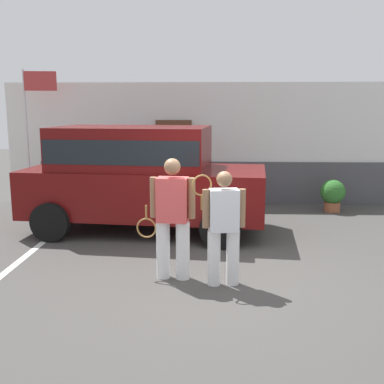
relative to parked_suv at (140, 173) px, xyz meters
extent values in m
plane|color=#423F3D|center=(1.42, -2.63, -1.15)|extent=(40.00, 40.00, 0.00)
cube|color=silver|center=(-1.66, -1.13, -1.14)|extent=(0.12, 4.40, 0.01)
cube|color=white|center=(1.42, 2.93, 0.37)|extent=(10.50, 0.30, 3.02)
cube|color=#4C4C51|center=(1.42, 2.73, -0.62)|extent=(8.82, 0.10, 1.06)
cube|color=brown|center=(0.44, 2.71, -0.10)|extent=(0.90, 0.06, 2.10)
cube|color=#590C0C|center=(0.11, -0.01, -0.35)|extent=(4.77, 2.34, 0.90)
cube|color=#590C0C|center=(-0.14, 0.01, 0.50)|extent=(3.06, 2.04, 0.80)
cube|color=black|center=(-0.14, 0.01, 0.48)|extent=(3.00, 2.05, 0.44)
cylinder|color=black|center=(1.74, 0.78, -0.79)|extent=(0.74, 0.33, 0.72)
cylinder|color=black|center=(1.56, -1.11, -0.79)|extent=(0.74, 0.33, 0.72)
cylinder|color=black|center=(-1.34, 1.09, -0.79)|extent=(0.74, 0.33, 0.72)
cylinder|color=black|center=(-1.53, -0.80, -0.79)|extent=(0.74, 0.33, 0.72)
cylinder|color=white|center=(0.99, -2.57, -0.73)|extent=(0.20, 0.20, 0.84)
cylinder|color=white|center=(0.71, -2.54, -0.73)|extent=(0.20, 0.20, 0.84)
cube|color=#E04C4C|center=(0.85, -2.56, 0.00)|extent=(0.45, 0.31, 0.62)
sphere|color=#8C6647|center=(0.85, -2.56, 0.47)|extent=(0.23, 0.23, 0.23)
cylinder|color=#8C6647|center=(1.12, -2.59, 0.03)|extent=(0.11, 0.11, 0.57)
cylinder|color=#8C6647|center=(0.58, -2.53, 0.03)|extent=(0.11, 0.11, 0.57)
torus|color=olive|center=(0.46, -2.47, -0.43)|extent=(0.37, 0.06, 0.37)
cylinder|color=olive|center=(0.46, -2.47, -0.20)|extent=(0.03, 0.03, 0.20)
cylinder|color=white|center=(1.69, -2.75, -0.76)|extent=(0.18, 0.18, 0.77)
cylinder|color=white|center=(1.43, -2.78, -0.76)|extent=(0.18, 0.18, 0.77)
cube|color=silver|center=(1.56, -2.77, -0.09)|extent=(0.42, 0.29, 0.57)
sphere|color=#8C6647|center=(1.56, -2.77, 0.33)|extent=(0.21, 0.21, 0.21)
cylinder|color=#8C6647|center=(1.80, -2.74, -0.07)|extent=(0.10, 0.10, 0.52)
cylinder|color=#8C6647|center=(1.32, -2.80, -0.07)|extent=(0.10, 0.10, 0.52)
torus|color=olive|center=(1.26, -2.75, 0.24)|extent=(0.28, 0.14, 0.29)
cylinder|color=olive|center=(1.26, -2.75, 0.01)|extent=(0.03, 0.03, 0.20)
cylinder|color=#9E5638|center=(4.23, 1.86, -1.03)|extent=(0.37, 0.37, 0.23)
sphere|color=#2D6B28|center=(4.23, 1.86, -0.68)|extent=(0.57, 0.57, 0.57)
cylinder|color=silver|center=(-3.07, 2.14, 0.50)|extent=(0.05, 0.05, 3.30)
cube|color=#B23838|center=(-2.67, 2.14, 1.88)|extent=(0.75, 0.13, 0.45)
camera|label=1|loc=(1.39, -8.81, 1.28)|focal=42.92mm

